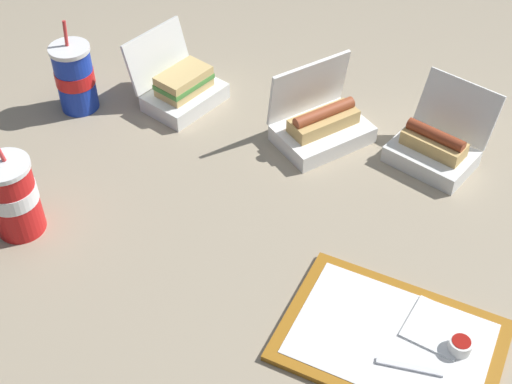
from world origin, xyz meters
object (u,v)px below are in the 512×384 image
object	(u,v)px
clamshell_hotdog_center	(321,125)
ketchup_cup	(460,345)
food_tray	(391,341)
clamshell_hotdog_corner	(435,147)
soda_cup_back	(13,196)
clamshell_sandwich_left	(182,88)
plastic_fork	(410,367)
soda_cup_center	(75,77)

from	to	relation	value
clamshell_hotdog_center	ketchup_cup	bearing A→B (deg)	133.34
food_tray	clamshell_hotdog_corner	world-z (taller)	clamshell_hotdog_corner
clamshell_hotdog_corner	soda_cup_back	world-z (taller)	soda_cup_back
soda_cup_back	ketchup_cup	bearing A→B (deg)	-175.54
clamshell_hotdog_center	clamshell_hotdog_corner	bearing A→B (deg)	-172.79
clamshell_sandwich_left	clamshell_hotdog_center	bearing A→B (deg)	-178.72
plastic_fork	soda_cup_back	size ratio (longest dim) A/B	0.48
clamshell_sandwich_left	soda_cup_center	size ratio (longest dim) A/B	0.97
ketchup_cup	soda_cup_center	xyz separation A→B (m)	(0.99, -0.32, 0.06)
clamshell_hotdog_corner	clamshell_sandwich_left	size ratio (longest dim) A/B	1.00
ketchup_cup	clamshell_hotdog_corner	size ratio (longest dim) A/B	0.18
ketchup_cup	clamshell_sandwich_left	distance (m)	0.89
clamshell_sandwich_left	soda_cup_back	bearing A→B (deg)	80.24
plastic_fork	clamshell_sandwich_left	xyz separation A→B (m)	(0.71, -0.51, 0.03)
plastic_fork	soda_cup_center	distance (m)	1.00
ketchup_cup	clamshell_hotdog_center	world-z (taller)	clamshell_hotdog_center
clamshell_hotdog_center	plastic_fork	bearing A→B (deg)	124.56
ketchup_cup	plastic_fork	xyz separation A→B (m)	(0.07, 0.07, -0.01)
plastic_fork	soda_cup_center	size ratio (longest dim) A/B	0.49
clamshell_sandwich_left	soda_cup_center	distance (m)	0.25
food_tray	clamshell_hotdog_corner	size ratio (longest dim) A/B	1.72
ketchup_cup	soda_cup_back	size ratio (longest dim) A/B	0.18
food_tray	soda_cup_center	distance (m)	0.95
clamshell_sandwich_left	clamshell_hotdog_center	world-z (taller)	clamshell_hotdog_center
plastic_fork	soda_cup_center	world-z (taller)	soda_cup_center
plastic_fork	clamshell_hotdog_corner	bearing A→B (deg)	-90.24
plastic_fork	soda_cup_back	bearing A→B (deg)	-10.81
clamshell_hotdog_corner	soda_cup_center	size ratio (longest dim) A/B	0.97
plastic_fork	clamshell_hotdog_center	size ratio (longest dim) A/B	0.44
clamshell_hotdog_corner	ketchup_cup	bearing A→B (deg)	109.25
clamshell_hotdog_corner	clamshell_hotdog_center	size ratio (longest dim) A/B	0.87
food_tray	soda_cup_back	distance (m)	0.75
plastic_fork	clamshell_sandwich_left	distance (m)	0.87
ketchup_cup	soda_cup_center	world-z (taller)	soda_cup_center
clamshell_sandwich_left	clamshell_hotdog_corner	bearing A→B (deg)	-176.24
clamshell_hotdog_center	soda_cup_center	world-z (taller)	soda_cup_center
soda_cup_center	plastic_fork	bearing A→B (deg)	157.19
clamshell_hotdog_corner	soda_cup_back	size ratio (longest dim) A/B	0.96
ketchup_cup	clamshell_hotdog_center	bearing A→B (deg)	-46.66
ketchup_cup	clamshell_hotdog_corner	distance (m)	0.50
food_tray	clamshell_sandwich_left	distance (m)	0.81
ketchup_cup	clamshell_hotdog_center	size ratio (longest dim) A/B	0.16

